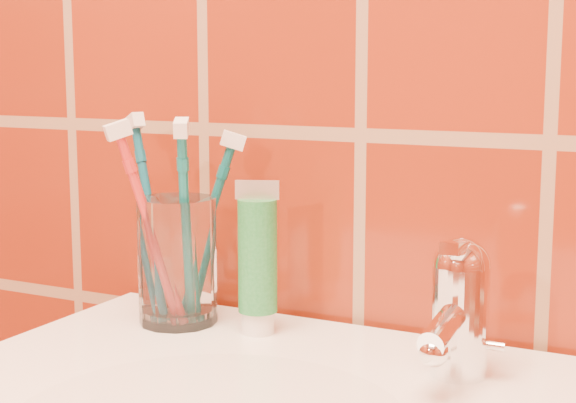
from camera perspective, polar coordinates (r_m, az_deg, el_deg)
The scene contains 7 objects.
glass_tumbler at distance 0.90m, azimuth -7.17°, elevation -3.82°, with size 0.08×0.08×0.13m, color white.
toothpaste_tube at distance 0.86m, azimuth -1.98°, elevation -3.96°, with size 0.04×0.04×0.15m.
faucet at distance 0.76m, azimuth 10.98°, elevation -6.49°, with size 0.05×0.11×0.12m.
toothbrush_0 at distance 0.88m, azimuth -8.88°, elevation -1.68°, with size 0.06×0.07×0.21m, color red, non-canonical shape.
toothbrush_1 at distance 0.90m, azimuth -5.35°, elevation -1.73°, with size 0.07×0.05×0.20m, color #0C5C65, non-canonical shape.
toothbrush_2 at distance 0.92m, azimuth -8.82°, elevation -1.10°, with size 0.09×0.06×0.21m, color navy, non-canonical shape.
toothbrush_3 at distance 0.87m, azimuth -6.66°, elevation -1.59°, with size 0.04×0.06×0.22m, color #0D6C72, non-canonical shape.
Camera 1 is at (0.33, 0.39, 1.11)m, focal length 55.00 mm.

